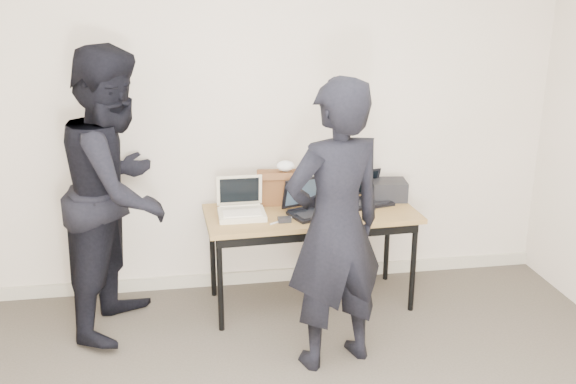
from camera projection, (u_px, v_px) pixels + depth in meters
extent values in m
cube|color=beige|center=(260.00, 114.00, 4.75)|extent=(4.50, 0.05, 2.70)
cube|color=olive|center=(311.00, 214.00, 4.58)|extent=(1.53, 0.72, 0.03)
cylinder|color=black|center=(220.00, 284.00, 4.31)|extent=(0.04, 0.04, 0.68)
cylinder|color=black|center=(413.00, 267.00, 4.58)|extent=(0.04, 0.04, 0.68)
cylinder|color=black|center=(213.00, 254.00, 4.80)|extent=(0.04, 0.04, 0.68)
cylinder|color=black|center=(387.00, 239.00, 5.07)|extent=(0.04, 0.04, 0.68)
cube|color=black|center=(321.00, 236.00, 4.33)|extent=(1.40, 0.09, 0.06)
cube|color=beige|center=(242.00, 214.00, 4.46)|extent=(0.32, 0.27, 0.04)
cube|color=#F2E7CE|center=(242.00, 213.00, 4.42)|extent=(0.27, 0.15, 0.01)
cube|color=beige|center=(239.00, 190.00, 4.56)|extent=(0.32, 0.05, 0.22)
cube|color=black|center=(239.00, 190.00, 4.55)|extent=(0.28, 0.04, 0.18)
cube|color=beige|center=(240.00, 206.00, 4.58)|extent=(0.29, 0.02, 0.02)
cube|color=black|center=(313.00, 214.00, 4.49)|extent=(0.38, 0.33, 0.02)
cube|color=black|center=(316.00, 213.00, 4.46)|extent=(0.29, 0.21, 0.01)
cube|color=black|center=(303.00, 192.00, 4.58)|extent=(0.32, 0.17, 0.22)
cube|color=#26333F|center=(303.00, 192.00, 4.57)|extent=(0.27, 0.14, 0.18)
cube|color=black|center=(305.00, 208.00, 4.59)|extent=(0.27, 0.11, 0.02)
cube|color=black|center=(369.00, 203.00, 4.73)|extent=(0.35, 0.29, 0.02)
cube|color=black|center=(371.00, 202.00, 4.70)|extent=(0.28, 0.18, 0.01)
cube|color=black|center=(360.00, 183.00, 4.82)|extent=(0.32, 0.15, 0.21)
cube|color=black|center=(361.00, 183.00, 4.81)|extent=(0.27, 0.12, 0.17)
cube|color=black|center=(362.00, 197.00, 4.82)|extent=(0.27, 0.08, 0.02)
cube|color=#5A3317|center=(281.00, 188.00, 4.72)|extent=(0.38, 0.20, 0.24)
cube|color=#5A3317|center=(282.00, 177.00, 4.63)|extent=(0.37, 0.11, 0.07)
cube|color=#5A3317|center=(303.00, 190.00, 4.73)|extent=(0.03, 0.10, 0.02)
ellipsoid|color=white|center=(285.00, 166.00, 4.67)|extent=(0.13, 0.10, 0.08)
cube|color=black|center=(389.00, 190.00, 4.82)|extent=(0.28, 0.25, 0.15)
cube|color=black|center=(284.00, 220.00, 4.37)|extent=(0.09, 0.06, 0.03)
cube|color=black|center=(324.00, 200.00, 4.81)|extent=(0.25, 0.06, 0.01)
cube|color=black|center=(352.00, 208.00, 4.63)|extent=(0.32, 0.12, 0.01)
cube|color=silver|center=(285.00, 219.00, 4.41)|extent=(0.24, 0.17, 0.01)
cube|color=black|center=(378.00, 204.00, 4.72)|extent=(0.13, 0.24, 0.01)
imported|color=black|center=(335.00, 227.00, 3.79)|extent=(0.75, 0.60, 1.79)
imported|color=black|center=(118.00, 192.00, 4.23)|extent=(0.97, 1.11, 1.92)
cube|color=#B6AF97|center=(263.00, 276.00, 5.11)|extent=(4.50, 0.03, 0.10)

